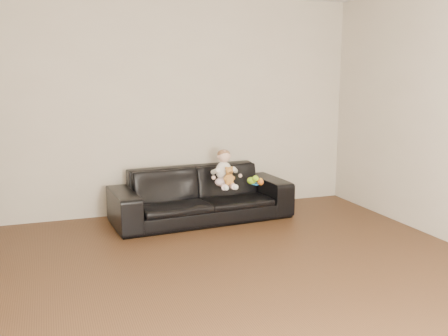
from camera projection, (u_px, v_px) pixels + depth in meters
name	position (u px, v px, depth m)	size (l,w,h in m)	color
floor	(242.00, 307.00, 3.65)	(5.50, 5.50, 0.00)	#4B2F1A
wall_back	(158.00, 106.00, 5.96)	(5.00, 5.00, 0.00)	beige
sofa	(201.00, 194.00, 5.80)	(2.06, 0.80, 0.60)	black
baby	(224.00, 171.00, 5.73)	(0.32, 0.38, 0.43)	white
teddy_bear	(229.00, 176.00, 5.62)	(0.12, 0.12, 0.21)	#BD7E36
toy_green	(251.00, 181.00, 5.90)	(0.10, 0.12, 0.09)	#9AE51A
toy_rattle	(261.00, 182.00, 5.84)	(0.08, 0.08, 0.08)	orange
toy_blue_disc	(256.00, 184.00, 5.89)	(0.11, 0.11, 0.01)	blue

